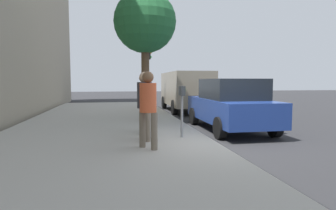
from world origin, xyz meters
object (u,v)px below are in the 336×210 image
at_px(street_tree, 145,23).
at_px(traffic_signal, 147,66).
at_px(pedestrian_at_meter, 145,100).
at_px(parked_van_far, 185,89).
at_px(parking_meter, 182,100).
at_px(parking_officer, 144,98).
at_px(pedestrian_bystander, 148,103).
at_px(parked_sedan_near, 230,104).

xyz_separation_m(street_tree, traffic_signal, (4.67, -0.58, -1.43)).
distance_m(pedestrian_at_meter, street_tree, 5.03).
bearing_deg(traffic_signal, parked_van_far, -107.00).
relative_size(parking_meter, traffic_signal, 0.39).
distance_m(parking_officer, traffic_signal, 8.05).
relative_size(parking_meter, pedestrian_bystander, 0.80).
xyz_separation_m(parking_meter, street_tree, (3.94, 0.59, 2.84)).
bearing_deg(parked_van_far, traffic_signal, 73.00).
bearing_deg(parking_meter, parked_van_far, -14.61).
xyz_separation_m(parked_van_far, traffic_signal, (0.64, 2.08, 1.32)).
height_order(parked_van_far, traffic_signal, traffic_signal).
relative_size(parking_officer, street_tree, 0.34).
relative_size(parking_meter, pedestrian_at_meter, 0.79).
bearing_deg(pedestrian_bystander, parked_sedan_near, 3.54).
height_order(pedestrian_at_meter, parked_sedan_near, pedestrian_at_meter).
bearing_deg(parked_van_far, parking_meter, 165.39).
bearing_deg(traffic_signal, street_tree, 172.90).
bearing_deg(parking_meter, pedestrian_bystander, 136.98).
bearing_deg(street_tree, pedestrian_at_meter, 173.71).
distance_m(pedestrian_bystander, traffic_signal, 9.90).
bearing_deg(pedestrian_bystander, traffic_signal, 46.22).
bearing_deg(traffic_signal, parked_sedan_near, -163.42).
xyz_separation_m(pedestrian_bystander, street_tree, (5.08, -0.47, 2.81)).
distance_m(pedestrian_bystander, parked_van_far, 9.63).
height_order(parking_officer, parked_van_far, parked_van_far).
bearing_deg(parking_officer, pedestrian_bystander, -72.11).
height_order(parking_meter, pedestrian_bystander, pedestrian_bystander).
bearing_deg(traffic_signal, pedestrian_at_meter, 173.28).
distance_m(parking_officer, street_tree, 4.28).
height_order(parking_officer, parked_sedan_near, parking_officer).
distance_m(pedestrian_at_meter, parked_sedan_near, 3.63).
bearing_deg(parked_van_far, parking_officer, 157.10).
relative_size(parked_sedan_near, street_tree, 0.86).
bearing_deg(parked_van_far, street_tree, 146.50).
bearing_deg(parked_van_far, pedestrian_bystander, 160.98).
xyz_separation_m(pedestrian_bystander, parking_officer, (1.88, -0.09, -0.00)).
xyz_separation_m(pedestrian_at_meter, parking_officer, (0.96, -0.07, -0.01)).
bearing_deg(pedestrian_bystander, parked_van_far, 33.37).
relative_size(parking_meter, parking_officer, 0.80).
distance_m(parked_van_far, street_tree, 5.56).
distance_m(parking_meter, traffic_signal, 8.72).
height_order(pedestrian_bystander, street_tree, street_tree).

